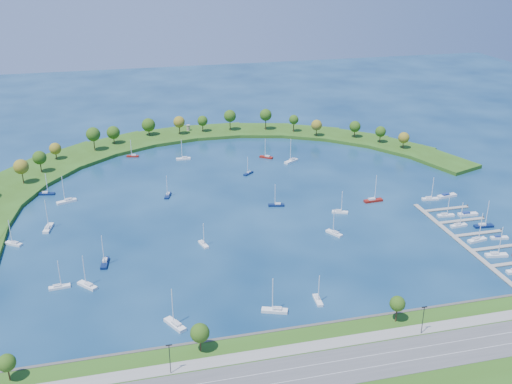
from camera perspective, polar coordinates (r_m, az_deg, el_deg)
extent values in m
plane|color=#082547|center=(287.48, -0.73, -1.20)|extent=(700.00, 700.00, 0.00)
cube|color=#2D5015|center=(185.60, 8.37, -16.36)|extent=(420.00, 42.00, 1.60)
cube|color=#474442|center=(201.36, 6.07, -12.63)|extent=(420.00, 1.20, 1.80)
cube|color=#515154|center=(185.06, 8.39, -16.15)|extent=(420.00, 16.00, 0.12)
cube|color=gray|center=(193.04, 7.15, -14.19)|extent=(420.00, 5.00, 0.12)
cube|color=silver|center=(183.25, 8.69, -16.60)|extent=(420.00, 0.15, 0.02)
cube|color=silver|center=(186.80, 8.09, -15.67)|extent=(420.00, 0.15, 0.02)
cylinder|color=#382314|center=(190.45, -22.58, -15.74)|extent=(0.56, 0.56, 4.90)
sphere|color=#264912|center=(188.39, -22.75, -14.91)|extent=(5.20, 5.20, 5.20)
cylinder|color=#382314|center=(187.88, -5.35, -14.30)|extent=(0.56, 0.56, 5.25)
sphere|color=#264912|center=(185.60, -5.40, -13.36)|extent=(6.00, 6.00, 6.00)
cylinder|color=#382314|center=(204.84, 13.28, -11.31)|extent=(0.56, 0.56, 5.60)
sphere|color=#264912|center=(202.74, 13.38, -10.42)|extent=(5.20, 5.20, 5.20)
cylinder|color=black|center=(179.37, -8.25, -15.58)|extent=(0.24, 0.24, 10.00)
cylinder|color=black|center=(200.04, 15.67, -11.75)|extent=(0.24, 0.24, 10.00)
cube|color=#2D5015|center=(343.70, -20.46, 1.61)|extent=(54.07, 56.09, 2.00)
cube|color=#2D5015|center=(362.95, -16.89, 3.19)|extent=(55.20, 54.07, 2.00)
cube|color=#2D5015|center=(378.33, -12.94, 4.40)|extent=(53.65, 48.47, 2.00)
cube|color=#2D5015|center=(389.47, -8.72, 5.26)|extent=(49.62, 39.75, 2.00)
cube|color=#2D5015|center=(396.08, -4.34, 5.76)|extent=(44.32, 29.96, 2.00)
cube|color=#2D5015|center=(398.03, 0.11, 5.91)|extent=(49.49, 38.05, 2.00)
cube|color=#2D5015|center=(395.25, 4.56, 5.72)|extent=(51.13, 44.12, 2.00)
cube|color=#2D5015|center=(387.83, 8.92, 5.17)|extent=(49.19, 47.96, 2.00)
cube|color=#2D5015|center=(375.93, 13.10, 4.27)|extent=(43.90, 49.49, 2.00)
cube|color=#2D5015|center=(359.83, 17.00, 3.00)|extent=(35.67, 48.74, 2.00)
cylinder|color=#382314|center=(328.20, -21.43, 1.39)|extent=(0.56, 0.56, 7.73)
sphere|color=brown|center=(326.40, -21.57, 2.27)|extent=(7.69, 7.69, 7.69)
cylinder|color=#382314|center=(341.08, -19.91, 2.33)|extent=(0.56, 0.56, 6.93)
sphere|color=#264912|center=(339.49, -20.02, 3.11)|extent=(7.35, 7.35, 7.35)
cylinder|color=#382314|center=(359.19, -18.59, 3.37)|extent=(0.56, 0.56, 5.11)
sphere|color=brown|center=(357.98, -18.67, 3.96)|extent=(6.72, 6.72, 6.72)
cylinder|color=#382314|center=(367.13, -15.23, 4.47)|extent=(0.56, 0.56, 8.55)
sphere|color=#264912|center=(365.37, -15.33, 5.36)|extent=(8.35, 8.35, 8.35)
cylinder|color=#382314|center=(377.54, -13.44, 4.92)|extent=(0.56, 0.56, 5.62)
sphere|color=#264912|center=(376.24, -13.50, 5.56)|extent=(8.03, 8.03, 8.03)
cylinder|color=#382314|center=(389.79, -10.21, 5.73)|extent=(0.56, 0.56, 5.22)
sphere|color=#264912|center=(388.55, -10.25, 6.34)|extent=(8.64, 8.64, 8.64)
cylinder|color=#382314|center=(388.62, -7.34, 5.98)|extent=(0.56, 0.56, 6.85)
sphere|color=brown|center=(387.23, -7.37, 6.67)|extent=(7.39, 7.39, 7.39)
cylinder|color=#382314|center=(392.54, -5.12, 6.19)|extent=(0.56, 0.56, 6.08)
sphere|color=#264912|center=(391.31, -5.14, 6.81)|extent=(6.69, 6.69, 6.69)
cylinder|color=#382314|center=(393.80, -2.50, 6.48)|extent=(0.56, 0.56, 8.28)
sphere|color=#264912|center=(392.21, -2.51, 7.29)|extent=(7.97, 7.97, 7.97)
cylinder|color=#382314|center=(394.84, 0.93, 6.57)|extent=(0.56, 0.56, 8.61)
sphere|color=#264912|center=(393.22, 0.94, 7.39)|extent=(7.86, 7.86, 7.86)
cylinder|color=#382314|center=(391.47, 3.62, 6.26)|extent=(0.56, 0.56, 7.04)
sphere|color=#264912|center=(390.13, 3.64, 6.93)|extent=(6.20, 6.20, 6.20)
cylinder|color=#382314|center=(383.96, 5.80, 5.77)|extent=(0.56, 0.56, 5.92)
sphere|color=brown|center=(382.71, 5.82, 6.39)|extent=(6.93, 6.93, 6.93)
cylinder|color=#382314|center=(384.41, 9.41, 5.59)|extent=(0.56, 0.56, 5.81)
sphere|color=#264912|center=(383.16, 9.45, 6.20)|extent=(7.11, 7.11, 7.11)
cylinder|color=#382314|center=(376.92, 11.78, 5.07)|extent=(0.56, 0.56, 5.93)
sphere|color=#264912|center=(375.66, 11.83, 5.69)|extent=(6.60, 6.60, 6.60)
cylinder|color=#382314|center=(369.50, 13.91, 4.47)|extent=(0.56, 0.56, 5.43)
sphere|color=brown|center=(368.28, 13.97, 5.07)|extent=(6.71, 6.71, 6.71)
cylinder|color=gray|center=(396.28, -6.50, 6.11)|extent=(2.20, 2.20, 3.60)
cylinder|color=gray|center=(395.72, -6.51, 6.38)|extent=(2.60, 2.60, 0.30)
cube|color=gray|center=(265.31, 19.13, -4.66)|extent=(2.20, 82.00, 0.40)
cube|color=gray|center=(267.07, 22.07, -4.93)|extent=(22.00, 2.00, 0.40)
cube|color=gray|center=(276.52, 20.54, -3.72)|extent=(22.00, 2.00, 0.40)
cylinder|color=#382314|center=(282.45, 22.39, -3.39)|extent=(0.36, 0.36, 1.60)
cube|color=gray|center=(286.27, 19.12, -2.59)|extent=(22.00, 2.00, 0.40)
cylinder|color=#382314|center=(292.00, 20.94, -2.30)|extent=(0.36, 0.36, 1.60)
cube|color=gray|center=(296.28, 17.80, -1.54)|extent=(22.00, 2.00, 0.40)
cylinder|color=#382314|center=(301.82, 19.58, -1.27)|extent=(0.36, 0.36, 1.60)
cube|color=white|center=(230.19, -15.84, -8.61)|extent=(7.55, 8.11, 1.04)
cube|color=silver|center=(229.14, -15.73, -8.49)|extent=(3.28, 3.40, 0.73)
cylinder|color=silver|center=(227.50, -16.13, -7.18)|extent=(0.32, 0.32, 11.70)
cube|color=white|center=(349.16, -6.97, 3.18)|extent=(8.29, 2.50, 0.99)
cube|color=silver|center=(348.95, -6.84, 3.32)|extent=(2.92, 1.68, 0.69)
cylinder|color=silver|center=(347.13, -7.12, 4.11)|extent=(0.32, 0.32, 11.12)
cube|color=white|center=(203.21, -7.76, -12.47)|extent=(6.87, 9.61, 1.14)
cube|color=silver|center=(202.00, -7.62, -12.37)|extent=(3.22, 3.81, 0.80)
cylinder|color=silver|center=(199.80, -8.00, -10.74)|extent=(0.32, 0.32, 12.81)
cube|color=maroon|center=(349.36, 0.98, 3.35)|extent=(7.71, 6.43, 0.95)
cube|color=silver|center=(348.82, 1.10, 3.46)|extent=(3.15, 2.88, 0.66)
cylinder|color=silver|center=(347.67, 0.89, 4.27)|extent=(0.32, 0.32, 10.68)
cube|color=white|center=(269.96, -22.19, -4.62)|extent=(7.66, 6.19, 0.93)
cube|color=silver|center=(269.12, -22.09, -4.50)|extent=(3.11, 2.80, 0.65)
cylinder|color=silver|center=(267.93, -22.47, -3.50)|extent=(0.32, 0.32, 10.51)
cube|color=maroon|center=(358.49, -11.72, 3.38)|extent=(7.36, 3.61, 0.85)
cube|color=silver|center=(358.11, -11.62, 3.49)|extent=(2.74, 1.94, 0.60)
cylinder|color=silver|center=(356.94, -11.88, 4.16)|extent=(0.32, 0.32, 9.57)
cube|color=maroon|center=(295.99, 11.16, -0.81)|extent=(9.51, 3.14, 1.13)
cube|color=silver|center=(295.19, 11.01, -0.66)|extent=(3.38, 2.02, 0.79)
cylinder|color=silver|center=(293.67, 11.39, 0.44)|extent=(0.32, 0.32, 12.67)
cube|color=#0A1944|center=(243.20, -14.27, -6.62)|extent=(3.68, 9.11, 1.06)
cube|color=silver|center=(243.53, -14.26, -6.33)|extent=(2.15, 3.31, 0.74)
cylinder|color=silver|center=(239.52, -14.44, -5.34)|extent=(0.32, 0.32, 11.95)
cube|color=#0A1944|center=(285.83, 1.95, -1.26)|extent=(7.94, 3.68, 0.92)
cube|color=silver|center=(285.56, 2.10, -1.12)|extent=(2.94, 2.02, 0.64)
cylinder|color=silver|center=(283.53, 1.84, -0.23)|extent=(0.32, 0.32, 10.35)
cube|color=white|center=(232.33, -18.28, -8.64)|extent=(7.85, 2.98, 0.92)
cube|color=silver|center=(231.95, -18.50, -8.50)|extent=(2.83, 1.79, 0.64)
cylinder|color=silver|center=(229.53, -18.30, -7.41)|extent=(0.32, 0.32, 10.35)
cube|color=#0A1944|center=(299.49, -8.44, -0.34)|extent=(4.31, 7.91, 0.91)
cube|color=silver|center=(299.87, -8.42, -0.15)|extent=(2.22, 2.99, 0.64)
cylinder|color=silver|center=(296.79, -8.52, 0.60)|extent=(0.32, 0.32, 10.28)
cube|color=white|center=(260.91, 7.49, -3.94)|extent=(5.84, 8.12, 0.96)
cube|color=silver|center=(260.09, 7.64, -3.84)|extent=(2.73, 3.22, 0.67)
cylinder|color=silver|center=(258.68, 7.45, -2.73)|extent=(0.32, 0.32, 10.84)
cube|color=white|center=(343.08, 3.39, 2.96)|extent=(9.47, 7.40, 1.14)
cube|color=silver|center=(343.43, 3.49, 3.15)|extent=(3.82, 3.38, 0.80)
cylinder|color=silver|center=(340.19, 3.33, 4.04)|extent=(0.32, 0.32, 12.88)
cube|color=white|center=(278.52, -19.26, -3.29)|extent=(4.28, 9.61, 1.11)
cube|color=silver|center=(277.32, -19.33, -3.20)|extent=(2.39, 3.53, 0.78)
cylinder|color=silver|center=(276.37, -19.40, -1.95)|extent=(0.32, 0.32, 12.53)
cube|color=white|center=(250.66, -5.04, -5.02)|extent=(3.72, 7.31, 0.84)
cube|color=silver|center=(250.90, -5.12, -4.81)|extent=(1.97, 2.74, 0.59)
cylinder|color=silver|center=(247.82, -5.03, -4.02)|extent=(0.32, 0.32, 9.51)
cube|color=white|center=(303.64, -17.67, -0.87)|extent=(9.82, 5.90, 1.14)
cube|color=silver|center=(303.51, -17.53, -0.66)|extent=(3.77, 2.93, 0.80)
cylinder|color=silver|center=(300.83, -17.97, 0.31)|extent=(0.32, 0.32, 12.82)
cube|color=white|center=(208.23, 1.79, -11.28)|extent=(9.30, 5.47, 1.08)
cube|color=silver|center=(207.66, 2.04, -11.08)|extent=(3.56, 2.74, 0.76)
cylinder|color=silver|center=(204.64, 1.61, -9.74)|extent=(0.32, 0.32, 12.13)
cube|color=white|center=(214.69, 5.94, -10.27)|extent=(2.57, 7.49, 0.88)
cube|color=silver|center=(214.87, 5.89, -10.00)|extent=(1.62, 2.67, 0.62)
cylinder|color=silver|center=(211.30, 6.04, -9.13)|extent=(0.32, 0.32, 9.94)
cube|color=#0A1944|center=(316.32, -19.39, -0.16)|extent=(8.06, 3.76, 0.93)
cube|color=silver|center=(316.26, -19.54, -0.03)|extent=(2.98, 2.06, 0.65)
cylinder|color=silver|center=(314.05, -19.41, 0.80)|extent=(0.32, 0.32, 10.50)
cube|color=white|center=(281.24, 8.04, -1.91)|extent=(7.69, 4.74, 0.89)
cube|color=silver|center=(280.92, 7.89, -1.77)|extent=(2.97, 2.34, 0.63)
cylinder|color=silver|center=(279.01, 8.22, -0.90)|extent=(0.32, 0.32, 10.06)
cube|color=#0A1944|center=(324.72, -0.74, 1.79)|extent=(6.45, 5.89, 0.82)
cube|color=silver|center=(324.98, -0.67, 1.94)|extent=(2.69, 2.57, 0.57)
cylinder|color=silver|center=(322.53, -0.80, 2.59)|extent=(0.32, 0.32, 9.24)
cube|color=white|center=(260.18, 22.01, -5.63)|extent=(9.24, 3.96, 1.07)
cube|color=silver|center=(259.39, 21.87, -5.46)|extent=(3.38, 2.25, 0.75)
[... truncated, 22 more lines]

